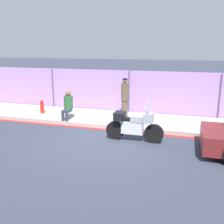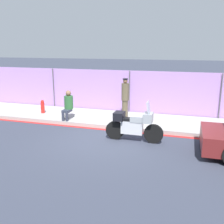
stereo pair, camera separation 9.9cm
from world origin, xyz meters
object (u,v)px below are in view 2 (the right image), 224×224
motorcycle (134,125)px  person_seated_on_curb (68,104)px  officer_standing (125,97)px  fire_hydrant (43,106)px

motorcycle → person_seated_on_curb: motorcycle is taller
officer_standing → person_seated_on_curb: size_ratio=1.38×
fire_hydrant → motorcycle: bearing=-22.8°
officer_standing → motorcycle: bearing=-69.2°
officer_standing → fire_hydrant: 4.21m
officer_standing → person_seated_on_curb: (-2.39, -1.11, -0.22)m
officer_standing → fire_hydrant: officer_standing is taller
motorcycle → officer_standing: bearing=110.8°
motorcycle → officer_standing: officer_standing is taller
person_seated_on_curb → fire_hydrant: 1.90m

